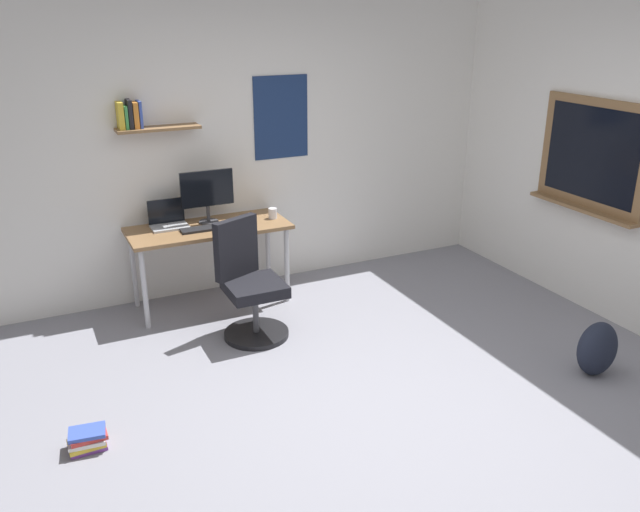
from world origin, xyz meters
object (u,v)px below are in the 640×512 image
at_px(laptop, 168,220).
at_px(backpack, 597,349).
at_px(keyboard, 203,229).
at_px(desk, 209,235).
at_px(monitor_primary, 207,193).
at_px(coffee_mug, 273,213).
at_px(computer_mouse, 235,224).
at_px(book_stack_on_floor, 87,440).
at_px(office_chair, 249,287).

xyz_separation_m(laptop, backpack, (2.44, -2.49, -0.57)).
bearing_deg(keyboard, backpack, -45.92).
distance_m(desk, laptop, 0.36).
relative_size(monitor_primary, coffee_mug, 5.04).
xyz_separation_m(monitor_primary, computer_mouse, (0.18, -0.17, -0.25)).
height_order(desk, monitor_primary, monitor_primary).
xyz_separation_m(desk, keyboard, (-0.07, -0.07, 0.09)).
bearing_deg(computer_mouse, monitor_primary, 136.71).
bearing_deg(laptop, keyboard, -41.97).
height_order(laptop, backpack, laptop).
height_order(laptop, book_stack_on_floor, laptop).
bearing_deg(keyboard, laptop, 138.03).
height_order(coffee_mug, backpack, coffee_mug).
bearing_deg(laptop, coffee_mug, -10.50).
relative_size(computer_mouse, book_stack_on_floor, 0.45).
bearing_deg(office_chair, computer_mouse, 80.77).
relative_size(desk, book_stack_on_floor, 5.87).
bearing_deg(book_stack_on_floor, office_chair, 35.26).
bearing_deg(keyboard, desk, 46.95).
bearing_deg(desk, monitor_primary, 69.98).
height_order(computer_mouse, backpack, computer_mouse).
height_order(desk, keyboard, keyboard).
bearing_deg(desk, backpack, -47.72).
relative_size(desk, computer_mouse, 13.15).
bearing_deg(backpack, book_stack_on_floor, 168.85).
xyz_separation_m(computer_mouse, backpack, (1.92, -2.28, -0.54)).
height_order(office_chair, coffee_mug, office_chair).
height_order(laptop, coffee_mug, laptop).
relative_size(backpack, book_stack_on_floor, 1.76).
bearing_deg(coffee_mug, book_stack_on_floor, -138.37).
bearing_deg(book_stack_on_floor, backpack, -11.15).
xyz_separation_m(desk, monitor_primary, (0.03, 0.09, 0.35)).
bearing_deg(office_chair, laptop, 116.51).
relative_size(office_chair, backpack, 2.31).
bearing_deg(coffee_mug, desk, 177.72).
xyz_separation_m(desk, coffee_mug, (0.58, -0.02, 0.12)).
bearing_deg(backpack, keyboard, 134.08).
bearing_deg(computer_mouse, office_chair, -99.23).
relative_size(office_chair, computer_mouse, 9.13).
distance_m(desk, backpack, 3.20).
relative_size(laptop, monitor_primary, 0.67).
xyz_separation_m(keyboard, computer_mouse, (0.28, 0.00, 0.01)).
height_order(monitor_primary, keyboard, monitor_primary).
height_order(desk, computer_mouse, computer_mouse).
height_order(office_chair, backpack, office_chair).
distance_m(desk, monitor_primary, 0.36).
xyz_separation_m(office_chair, coffee_mug, (0.47, 0.67, 0.36)).
xyz_separation_m(office_chair, backpack, (2.02, -1.65, -0.20)).
bearing_deg(office_chair, book_stack_on_floor, -144.74).
distance_m(computer_mouse, backpack, 3.03).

